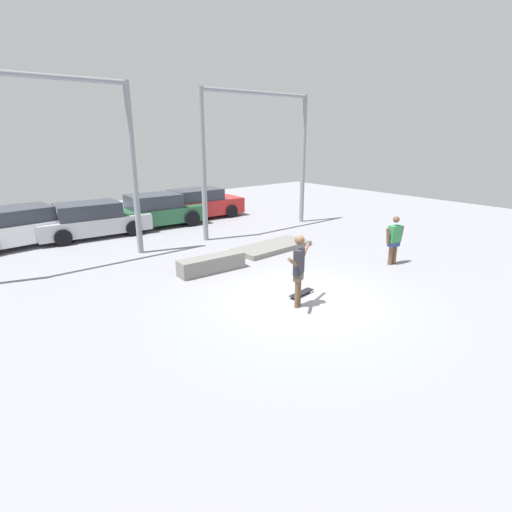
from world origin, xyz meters
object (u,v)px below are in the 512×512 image
object	(u,v)px
skateboard	(302,293)
bystander	(394,239)
skateboarder	(299,266)
manual_pad	(272,247)
parked_car_red	(199,204)
parked_car_white	(20,227)
parked_car_green	(157,211)
grind_box	(212,264)
parked_car_silver	(92,220)

from	to	relation	value
skateboard	bystander	bearing A→B (deg)	-8.13
skateboarder	manual_pad	world-z (taller)	skateboarder
parked_car_red	parked_car_white	bearing A→B (deg)	-176.92
parked_car_red	parked_car_green	bearing A→B (deg)	-168.30
manual_pad	parked_car_green	distance (m)	6.27
bystander	parked_car_white	bearing A→B (deg)	-40.70
skateboarder	parked_car_red	size ratio (longest dim) A/B	0.41
skateboarder	parked_car_white	bearing A→B (deg)	84.98
parked_car_white	bystander	world-z (taller)	bystander
grind_box	parked_car_white	distance (m)	8.04
skateboard	parked_car_red	world-z (taller)	parked_car_red
skateboarder	parked_car_silver	world-z (taller)	skateboarder
grind_box	skateboard	bearing A→B (deg)	-75.56
grind_box	parked_car_silver	world-z (taller)	parked_car_silver
manual_pad	parked_car_green	bearing A→B (deg)	104.10
skateboard	manual_pad	size ratio (longest dim) A/B	0.29
skateboarder	bystander	distance (m)	4.68
skateboarder	bystander	world-z (taller)	skateboarder
skateboarder	skateboard	world-z (taller)	skateboarder
skateboarder	bystander	size ratio (longest dim) A/B	1.14
skateboarder	manual_pad	bearing A→B (deg)	29.30
parked_car_silver	parked_car_red	bearing A→B (deg)	8.93
parked_car_red	grind_box	bearing A→B (deg)	-116.22
parked_car_white	bystander	bearing A→B (deg)	-55.08
skateboarder	parked_car_green	distance (m)	10.24
skateboarder	grind_box	distance (m)	3.54
parked_car_silver	parked_car_red	xyz separation A→B (m)	(5.27, 0.42, 0.02)
skateboard	parked_car_green	xyz separation A→B (m)	(0.75, 9.73, 0.63)
parked_car_silver	parked_car_green	size ratio (longest dim) A/B	1.07
grind_box	parked_car_silver	size ratio (longest dim) A/B	0.48
skateboarder	parked_car_green	world-z (taller)	skateboarder
bystander	grind_box	bearing A→B (deg)	-23.49
manual_pad	parked_car_red	bearing A→B (deg)	82.01
manual_pad	parked_car_white	bearing A→B (deg)	136.95
skateboarder	parked_car_red	bearing A→B (deg)	44.45
parked_car_green	bystander	distance (m)	10.33
manual_pad	grind_box	bearing A→B (deg)	-167.98
manual_pad	skateboarder	bearing A→B (deg)	-124.71
parked_car_white	parked_car_green	distance (m)	5.35
skateboard	bystander	size ratio (longest dim) A/B	0.54
skateboard	grind_box	size ratio (longest dim) A/B	0.40
grind_box	parked_car_silver	distance (m)	6.80
skateboard	manual_pad	bearing A→B (deg)	50.72
manual_pad	parked_car_silver	bearing A→B (deg)	125.98
parked_car_green	manual_pad	bearing A→B (deg)	-71.55
parked_car_white	bystander	size ratio (longest dim) A/B	2.89
parked_car_silver	parked_car_green	world-z (taller)	parked_car_green
skateboard	parked_car_white	size ratio (longest dim) A/B	0.19
grind_box	manual_pad	world-z (taller)	grind_box
grind_box	manual_pad	distance (m)	3.12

